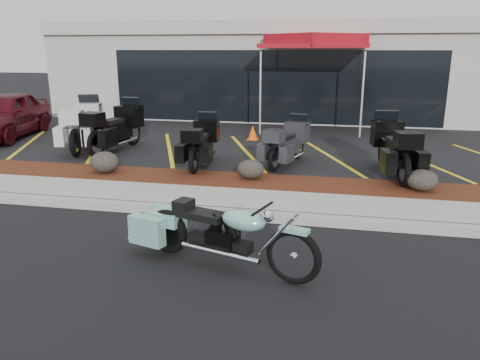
% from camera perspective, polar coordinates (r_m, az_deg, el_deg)
% --- Properties ---
extents(ground, '(90.00, 90.00, 0.00)m').
position_cam_1_polar(ground, '(7.58, -7.34, -6.58)').
color(ground, black).
rests_on(ground, ground).
extents(curb, '(24.00, 0.25, 0.15)m').
position_cam_1_polar(curb, '(8.35, -5.38, -3.82)').
color(curb, gray).
rests_on(curb, ground).
extents(sidewalk, '(24.00, 1.20, 0.15)m').
position_cam_1_polar(sidewalk, '(8.99, -4.09, -2.36)').
color(sidewalk, gray).
rests_on(sidewalk, ground).
extents(mulch_bed, '(24.00, 1.20, 0.16)m').
position_cam_1_polar(mulch_bed, '(10.09, -2.26, -0.26)').
color(mulch_bed, black).
rests_on(mulch_bed, ground).
extents(upper_lot, '(26.00, 9.60, 0.15)m').
position_cam_1_polar(upper_lot, '(15.26, 2.61, 5.23)').
color(upper_lot, black).
rests_on(upper_lot, ground).
extents(dealership_building, '(18.00, 8.16, 4.00)m').
position_cam_1_polar(dealership_building, '(21.23, 5.43, 13.40)').
color(dealership_building, gray).
rests_on(dealership_building, ground).
extents(boulder_left, '(0.67, 0.56, 0.47)m').
position_cam_1_polar(boulder_left, '(10.95, -16.18, 2.12)').
color(boulder_left, black).
rests_on(boulder_left, mulch_bed).
extents(boulder_mid, '(0.58, 0.49, 0.41)m').
position_cam_1_polar(boulder_mid, '(10.01, 1.30, 1.32)').
color(boulder_mid, black).
rests_on(boulder_mid, mulch_bed).
extents(boulder_right, '(0.60, 0.50, 0.43)m').
position_cam_1_polar(boulder_right, '(9.83, 21.32, -0.02)').
color(boulder_right, black).
rests_on(boulder_right, mulch_bed).
extents(hero_cruiser, '(2.84, 1.49, 0.97)m').
position_cam_1_polar(hero_cruiser, '(5.87, 6.57, -8.29)').
color(hero_cruiser, '#76B8A6').
rests_on(hero_cruiser, ground).
extents(touring_white, '(1.59, 2.64, 1.44)m').
position_cam_1_polar(touring_white, '(14.41, -17.78, 7.08)').
color(touring_white, silver).
rests_on(touring_white, upper_lot).
extents(touring_black_front, '(1.22, 2.49, 1.39)m').
position_cam_1_polar(touring_black_front, '(13.85, -13.02, 6.99)').
color(touring_black_front, black).
rests_on(touring_black_front, upper_lot).
extents(touring_black_mid, '(0.90, 2.11, 1.20)m').
position_cam_1_polar(touring_black_mid, '(11.84, -3.93, 5.46)').
color(touring_black_mid, black).
rests_on(touring_black_mid, upper_lot).
extents(touring_grey, '(1.29, 2.12, 1.16)m').
position_cam_1_polar(touring_grey, '(11.88, 7.13, 5.29)').
color(touring_grey, '#2E2D32').
rests_on(touring_grey, upper_lot).
extents(touring_black_rear, '(1.22, 2.42, 1.35)m').
position_cam_1_polar(touring_black_rear, '(11.50, 17.24, 4.84)').
color(touring_black_rear, black).
rests_on(touring_black_rear, upper_lot).
extents(parked_car, '(2.46, 4.41, 1.42)m').
position_cam_1_polar(parked_car, '(16.46, -26.89, 7.09)').
color(parked_car, '#450910').
rests_on(parked_car, upper_lot).
extents(traffic_cone, '(0.41, 0.41, 0.44)m').
position_cam_1_polar(traffic_cone, '(14.43, 1.57, 5.81)').
color(traffic_cone, '#EE5007').
rests_on(traffic_cone, upper_lot).
extents(popup_canopy, '(3.92, 3.92, 3.18)m').
position_cam_1_polar(popup_canopy, '(16.64, 9.13, 16.20)').
color(popup_canopy, silver).
rests_on(popup_canopy, upper_lot).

